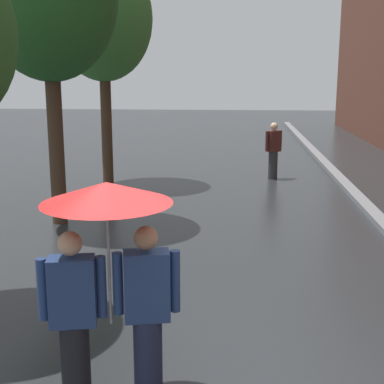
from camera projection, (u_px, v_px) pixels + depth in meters
The scene contains 4 objects.
kerb_strip at pixel (345, 184), 14.51m from camera, with size 0.30×36.00×0.12m, color slate.
street_tree_2 at pixel (103, 20), 14.03m from camera, with size 2.55×2.55×5.94m.
couple_under_umbrella at pixel (109, 261), 4.71m from camera, with size 1.21×1.12×2.08m.
pedestrian_walking_midground at pixel (273, 150), 15.44m from camera, with size 0.48×0.42×1.60m.
Camera 1 is at (0.28, -4.50, 2.98)m, focal length 51.16 mm.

